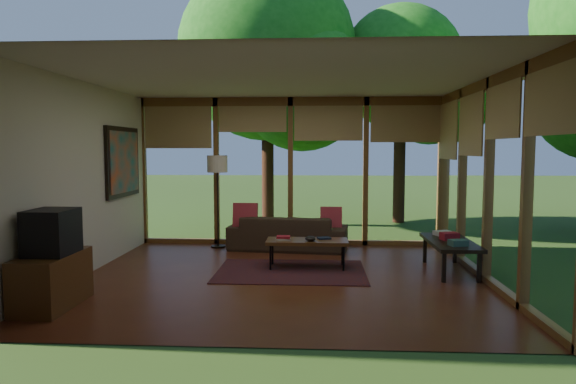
# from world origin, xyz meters

# --- Properties ---
(floor) EXTENTS (5.50, 5.50, 0.00)m
(floor) POSITION_xyz_m (0.00, 0.00, 0.00)
(floor) COLOR brown
(floor) RESTS_ON ground
(ceiling) EXTENTS (5.50, 5.50, 0.00)m
(ceiling) POSITION_xyz_m (0.00, 0.00, 2.70)
(ceiling) COLOR silver
(ceiling) RESTS_ON ground
(wall_left) EXTENTS (0.04, 5.00, 2.70)m
(wall_left) POSITION_xyz_m (-2.75, 0.00, 1.35)
(wall_left) COLOR beige
(wall_left) RESTS_ON ground
(wall_front) EXTENTS (5.50, 0.04, 2.70)m
(wall_front) POSITION_xyz_m (0.00, -2.50, 1.35)
(wall_front) COLOR beige
(wall_front) RESTS_ON ground
(window_wall_back) EXTENTS (5.50, 0.12, 2.70)m
(window_wall_back) POSITION_xyz_m (0.00, 2.50, 1.35)
(window_wall_back) COLOR brown
(window_wall_back) RESTS_ON ground
(window_wall_right) EXTENTS (0.12, 5.00, 2.70)m
(window_wall_right) POSITION_xyz_m (2.75, 0.00, 1.35)
(window_wall_right) COLOR brown
(window_wall_right) RESTS_ON ground
(tree_nw) EXTENTS (4.11, 4.11, 6.05)m
(tree_nw) POSITION_xyz_m (-0.67, 5.14, 3.99)
(tree_nw) COLOR #3E2016
(tree_nw) RESTS_ON ground
(tree_ne) EXTENTS (2.95, 2.95, 5.16)m
(tree_ne) POSITION_xyz_m (2.46, 5.59, 3.67)
(tree_ne) COLOR #3E2016
(tree_ne) RESTS_ON ground
(rug) EXTENTS (2.13, 1.51, 0.01)m
(rug) POSITION_xyz_m (0.12, 0.36, 0.01)
(rug) COLOR maroon
(rug) RESTS_ON floor
(sofa) EXTENTS (2.13, 1.03, 0.60)m
(sofa) POSITION_xyz_m (-0.01, 2.00, 0.30)
(sofa) COLOR #3B2B1D
(sofa) RESTS_ON floor
(pillow_left) EXTENTS (0.43, 0.23, 0.45)m
(pillow_left) POSITION_xyz_m (-0.76, 1.95, 0.59)
(pillow_left) COLOR maroon
(pillow_left) RESTS_ON sofa
(pillow_right) EXTENTS (0.37, 0.20, 0.39)m
(pillow_right) POSITION_xyz_m (0.74, 1.95, 0.57)
(pillow_right) COLOR maroon
(pillow_right) RESTS_ON sofa
(ct_book_lower) EXTENTS (0.23, 0.19, 0.03)m
(ct_book_lower) POSITION_xyz_m (-0.01, 0.53, 0.44)
(ct_book_lower) COLOR #BBB4A9
(ct_book_lower) RESTS_ON coffee_table
(ct_book_upper) EXTENTS (0.20, 0.15, 0.03)m
(ct_book_upper) POSITION_xyz_m (-0.01, 0.53, 0.47)
(ct_book_upper) COLOR maroon
(ct_book_upper) RESTS_ON coffee_table
(ct_book_side) EXTENTS (0.22, 0.19, 0.03)m
(ct_book_side) POSITION_xyz_m (0.59, 0.66, 0.44)
(ct_book_side) COLOR black
(ct_book_side) RESTS_ON coffee_table
(ct_bowl) EXTENTS (0.16, 0.16, 0.07)m
(ct_bowl) POSITION_xyz_m (0.39, 0.48, 0.46)
(ct_bowl) COLOR black
(ct_bowl) RESTS_ON coffee_table
(media_cabinet) EXTENTS (0.50, 1.00, 0.60)m
(media_cabinet) POSITION_xyz_m (-2.47, -1.44, 0.30)
(media_cabinet) COLOR brown
(media_cabinet) RESTS_ON floor
(television) EXTENTS (0.45, 0.55, 0.50)m
(television) POSITION_xyz_m (-2.45, -1.44, 0.85)
(television) COLOR black
(television) RESTS_ON media_cabinet
(console_book_a) EXTENTS (0.26, 0.22, 0.08)m
(console_book_a) POSITION_xyz_m (2.40, 0.07, 0.50)
(console_book_a) COLOR #31564C
(console_book_a) RESTS_ON side_console
(console_book_b) EXTENTS (0.27, 0.23, 0.11)m
(console_book_b) POSITION_xyz_m (2.40, 0.52, 0.51)
(console_book_b) COLOR maroon
(console_book_b) RESTS_ON side_console
(console_book_c) EXTENTS (0.29, 0.25, 0.07)m
(console_book_c) POSITION_xyz_m (2.40, 0.92, 0.49)
(console_book_c) COLOR #BBB4A9
(console_book_c) RESTS_ON side_console
(floor_lamp) EXTENTS (0.36, 0.36, 1.65)m
(floor_lamp) POSITION_xyz_m (-1.28, 2.12, 1.41)
(floor_lamp) COLOR black
(floor_lamp) RESTS_ON floor
(coffee_table) EXTENTS (1.20, 0.50, 0.43)m
(coffee_table) POSITION_xyz_m (0.34, 0.58, 0.39)
(coffee_table) COLOR brown
(coffee_table) RESTS_ON floor
(side_console) EXTENTS (0.60, 1.40, 0.46)m
(side_console) POSITION_xyz_m (2.40, 0.47, 0.41)
(side_console) COLOR black
(side_console) RESTS_ON floor
(wall_painting) EXTENTS (0.06, 1.35, 1.15)m
(wall_painting) POSITION_xyz_m (-2.71, 1.40, 1.55)
(wall_painting) COLOR black
(wall_painting) RESTS_ON wall_left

